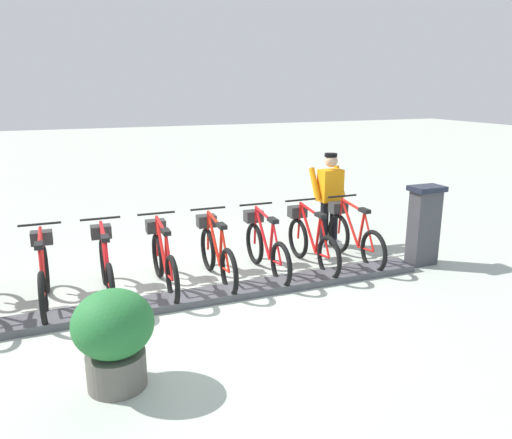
{
  "coord_description": "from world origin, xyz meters",
  "views": [
    {
      "loc": [
        -6.02,
        1.49,
        2.78
      ],
      "look_at": [
        0.5,
        -1.16,
        0.9
      ],
      "focal_mm": 35.09,
      "sensor_mm": 36.0,
      "label": 1
    }
  ],
  "objects": [
    {
      "name": "ground_plane",
      "position": [
        0.0,
        0.0,
        0.0
      ],
      "size": [
        60.0,
        60.0,
        0.0
      ],
      "primitive_type": "plane",
      "color": "#A7B0A2"
    },
    {
      "name": "dock_rail_base",
      "position": [
        0.0,
        0.0,
        0.05
      ],
      "size": [
        0.44,
        7.03,
        0.1
      ],
      "primitive_type": "cube",
      "color": "#47474C",
      "rests_on": "ground"
    },
    {
      "name": "payment_kiosk",
      "position": [
        0.05,
        -3.85,
        0.67
      ],
      "size": [
        0.36,
        0.52,
        1.28
      ],
      "color": "#38383D",
      "rests_on": "ground"
    },
    {
      "name": "bike_docked_0",
      "position": [
        0.62,
        -2.92,
        0.43
      ],
      "size": [
        1.72,
        0.54,
        1.02
      ],
      "color": "black",
      "rests_on": "ground"
    },
    {
      "name": "bike_docked_1",
      "position": [
        0.62,
        -2.14,
        0.43
      ],
      "size": [
        1.72,
        0.54,
        1.02
      ],
      "color": "black",
      "rests_on": "ground"
    },
    {
      "name": "bike_docked_2",
      "position": [
        0.62,
        -1.36,
        0.43
      ],
      "size": [
        1.72,
        0.54,
        1.02
      ],
      "color": "black",
      "rests_on": "ground"
    },
    {
      "name": "bike_docked_3",
      "position": [
        0.62,
        -0.58,
        0.43
      ],
      "size": [
        1.72,
        0.54,
        1.02
      ],
      "color": "black",
      "rests_on": "ground"
    },
    {
      "name": "bike_docked_4",
      "position": [
        0.62,
        0.2,
        0.43
      ],
      "size": [
        1.72,
        0.54,
        1.02
      ],
      "color": "black",
      "rests_on": "ground"
    },
    {
      "name": "bike_docked_5",
      "position": [
        0.62,
        0.98,
        0.43
      ],
      "size": [
        1.72,
        0.54,
        1.02
      ],
      "color": "black",
      "rests_on": "ground"
    },
    {
      "name": "bike_docked_6",
      "position": [
        0.62,
        1.76,
        0.43
      ],
      "size": [
        1.72,
        0.54,
        1.02
      ],
      "color": "black",
      "rests_on": "ground"
    },
    {
      "name": "worker_near_rack",
      "position": [
        1.47,
        -2.95,
        0.91
      ],
      "size": [
        0.47,
        0.64,
        1.66
      ],
      "color": "white",
      "rests_on": "ground"
    },
    {
      "name": "planter_bush",
      "position": [
        -1.61,
        1.13,
        0.54
      ],
      "size": [
        0.76,
        0.76,
        0.97
      ],
      "color": "#59544C",
      "rests_on": "ground"
    }
  ]
}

